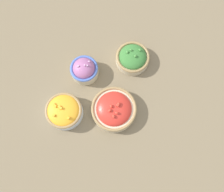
{
  "coord_description": "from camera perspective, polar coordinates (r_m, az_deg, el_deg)",
  "views": [
    {
      "loc": [
        -0.03,
        -0.25,
        1.01
      ],
      "look_at": [
        0.0,
        0.0,
        0.03
      ],
      "focal_mm": 40.0,
      "sensor_mm": 36.0,
      "label": 1
    }
  ],
  "objects": [
    {
      "name": "bowl_squash",
      "position": [
        1.01,
        -10.9,
        -3.41
      ],
      "size": [
        0.15,
        0.15,
        0.08
      ],
      "color": "silver",
      "rests_on": "ground_plane"
    },
    {
      "name": "bowl_red_onion",
      "position": [
        1.04,
        -6.36,
        6.02
      ],
      "size": [
        0.12,
        0.12,
        0.09
      ],
      "color": "beige",
      "rests_on": "ground_plane"
    },
    {
      "name": "bowl_broccoli",
      "position": [
        1.07,
        4.74,
        8.7
      ],
      "size": [
        0.14,
        0.14,
        0.08
      ],
      "color": "beige",
      "rests_on": "ground_plane"
    },
    {
      "name": "ground_plane",
      "position": [
        1.04,
        0.0,
        -0.41
      ],
      "size": [
        3.0,
        3.0,
        0.0
      ],
      "primitive_type": "plane",
      "color": "#75664C"
    },
    {
      "name": "bowl_cherry_tomatoes",
      "position": [
        1.0,
        0.2,
        -3.08
      ],
      "size": [
        0.18,
        0.18,
        0.08
      ],
      "color": "beige",
      "rests_on": "ground_plane"
    }
  ]
}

